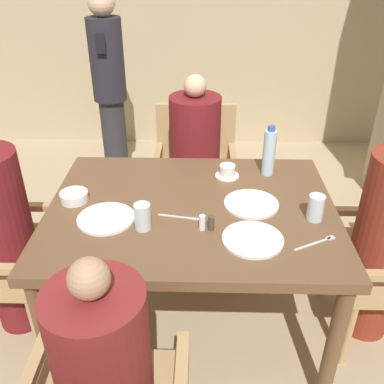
# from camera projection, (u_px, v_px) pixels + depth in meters

# --- Properties ---
(ground_plane) EXTENTS (16.00, 16.00, 0.00)m
(ground_plane) POSITION_uv_depth(u_px,v_px,m) (192.00, 321.00, 2.41)
(ground_plane) COLOR tan
(dining_table) EXTENTS (1.36, 1.03, 0.77)m
(dining_table) POSITION_uv_depth(u_px,v_px,m) (192.00, 222.00, 2.06)
(dining_table) COLOR brown
(dining_table) RESTS_ON ground_plane
(diner_in_left_chair) EXTENTS (0.32, 0.32, 1.17)m
(diner_in_left_chair) POSITION_uv_depth(u_px,v_px,m) (0.00, 232.00, 2.12)
(diner_in_left_chair) COLOR maroon
(diner_in_left_chair) RESTS_ON ground_plane
(chair_far_side) EXTENTS (0.56, 0.56, 0.89)m
(chair_far_side) POSITION_uv_depth(u_px,v_px,m) (195.00, 166.00, 2.95)
(chair_far_side) COLOR tan
(chair_far_side) RESTS_ON ground_plane
(diner_in_far_chair) EXTENTS (0.32, 0.32, 1.18)m
(diner_in_far_chair) POSITION_uv_depth(u_px,v_px,m) (195.00, 162.00, 2.78)
(diner_in_far_chair) COLOR maroon
(diner_in_far_chair) RESTS_ON ground_plane
(diner_in_near_chair) EXTENTS (0.32, 0.32, 1.10)m
(diner_in_near_chair) POSITION_uv_depth(u_px,v_px,m) (106.00, 383.00, 1.45)
(diner_in_near_chair) COLOR maroon
(diner_in_near_chair) RESTS_ON ground_plane
(standing_host) EXTENTS (0.27, 0.30, 1.56)m
(standing_host) POSITION_uv_depth(u_px,v_px,m) (109.00, 86.00, 3.41)
(standing_host) COLOR #2D2D33
(standing_host) RESTS_ON ground_plane
(plate_main_left) EXTENTS (0.26, 0.26, 0.01)m
(plate_main_left) POSITION_uv_depth(u_px,v_px,m) (106.00, 218.00, 1.92)
(plate_main_left) COLOR white
(plate_main_left) RESTS_ON dining_table
(plate_main_right) EXTENTS (0.26, 0.26, 0.01)m
(plate_main_right) POSITION_uv_depth(u_px,v_px,m) (251.00, 204.00, 2.03)
(plate_main_right) COLOR white
(plate_main_right) RESTS_ON dining_table
(plate_dessert_center) EXTENTS (0.26, 0.26, 0.01)m
(plate_dessert_center) POSITION_uv_depth(u_px,v_px,m) (253.00, 239.00, 1.79)
(plate_dessert_center) COLOR white
(plate_dessert_center) RESTS_ON dining_table
(teacup_with_saucer) EXTENTS (0.13, 0.13, 0.07)m
(teacup_with_saucer) POSITION_uv_depth(u_px,v_px,m) (227.00, 172.00, 2.26)
(teacup_with_saucer) COLOR white
(teacup_with_saucer) RESTS_ON dining_table
(bowl_small) EXTENTS (0.13, 0.13, 0.05)m
(bowl_small) POSITION_uv_depth(u_px,v_px,m) (74.00, 196.00, 2.05)
(bowl_small) COLOR white
(bowl_small) RESTS_ON dining_table
(water_bottle) EXTENTS (0.07, 0.07, 0.27)m
(water_bottle) POSITION_uv_depth(u_px,v_px,m) (269.00, 152.00, 2.23)
(water_bottle) COLOR silver
(water_bottle) RESTS_ON dining_table
(glass_tall_near) EXTENTS (0.07, 0.07, 0.12)m
(glass_tall_near) POSITION_uv_depth(u_px,v_px,m) (143.00, 217.00, 1.84)
(glass_tall_near) COLOR silver
(glass_tall_near) RESTS_ON dining_table
(glass_tall_mid) EXTENTS (0.07, 0.07, 0.12)m
(glass_tall_mid) POSITION_uv_depth(u_px,v_px,m) (316.00, 208.00, 1.90)
(glass_tall_mid) COLOR silver
(glass_tall_mid) RESTS_ON dining_table
(salt_shaker) EXTENTS (0.03, 0.03, 0.07)m
(salt_shaker) POSITION_uv_depth(u_px,v_px,m) (202.00, 223.00, 1.84)
(salt_shaker) COLOR white
(salt_shaker) RESTS_ON dining_table
(pepper_shaker) EXTENTS (0.03, 0.03, 0.07)m
(pepper_shaker) POSITION_uv_depth(u_px,v_px,m) (211.00, 223.00, 1.84)
(pepper_shaker) COLOR #4C3D2D
(pepper_shaker) RESTS_ON dining_table
(fork_beside_plate) EXTENTS (0.19, 0.11, 0.00)m
(fork_beside_plate) POSITION_uv_depth(u_px,v_px,m) (319.00, 242.00, 1.78)
(fork_beside_plate) COLOR silver
(fork_beside_plate) RESTS_ON dining_table
(knife_beside_plate) EXTENTS (0.22, 0.05, 0.00)m
(knife_beside_plate) POSITION_uv_depth(u_px,v_px,m) (184.00, 218.00, 1.93)
(knife_beside_plate) COLOR silver
(knife_beside_plate) RESTS_ON dining_table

